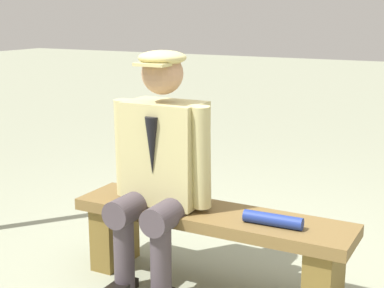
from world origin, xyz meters
TOP-DOWN VIEW (x-y plane):
  - ground_plane at (0.00, 0.00)m, footprint 30.00×30.00m
  - bench at (0.00, 0.00)m, footprint 1.52×0.36m
  - seated_man at (0.27, 0.05)m, footprint 0.58×0.56m
  - rolled_magazine at (-0.37, 0.05)m, footprint 0.30×0.07m

SIDE VIEW (x-z plane):
  - ground_plane at x=0.00m, z-range 0.00..0.00m
  - bench at x=0.00m, z-range 0.08..0.51m
  - rolled_magazine at x=-0.37m, z-range 0.43..0.49m
  - seated_man at x=0.27m, z-range 0.05..1.31m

